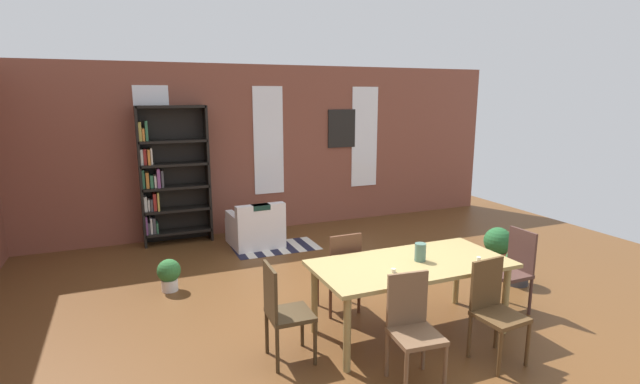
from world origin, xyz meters
name	(u,v)px	position (x,y,z in m)	size (l,w,h in m)	color
ground_plane	(374,320)	(0.00, 0.00, 0.00)	(10.90, 10.90, 0.00)	brown
back_wall_brick	(268,149)	(0.00, 4.05, 1.49)	(9.38, 0.12, 2.97)	brown
window_pane_0	(154,145)	(-1.96, 3.98, 1.64)	(0.55, 0.02, 1.93)	white
window_pane_1	(268,141)	(0.00, 3.98, 1.64)	(0.55, 0.02, 1.93)	white
window_pane_2	(364,137)	(1.96, 3.98, 1.64)	(0.55, 0.02, 1.93)	white
dining_table	(411,270)	(0.20, -0.38, 0.70)	(2.02, 0.98, 0.78)	#99834D
vase_on_table	(420,252)	(0.30, -0.38, 0.87)	(0.12, 0.12, 0.19)	#4C7266
tealight_candle_0	(393,270)	(-0.12, -0.55, 0.80)	(0.04, 0.04, 0.04)	silver
tealight_candle_1	(479,259)	(0.86, -0.61, 0.80)	(0.04, 0.04, 0.04)	silver
dining_chair_near_left	(413,325)	(-0.25, -1.09, 0.51)	(0.44, 0.44, 0.95)	brown
dining_chair_head_right	(513,268)	(1.58, -0.38, 0.51)	(0.41, 0.41, 0.95)	#482E28
dining_chair_head_left	(282,310)	(-1.19, -0.38, 0.51)	(0.41, 0.41, 0.95)	#3F2F1B
dining_chair_far_left	(341,269)	(-0.26, 0.34, 0.51)	(0.41, 0.41, 0.95)	#513121
dining_chair_near_right	(494,307)	(0.65, -1.09, 0.51)	(0.43, 0.43, 0.95)	#4F361D
bookshelf_tall	(169,176)	(-1.76, 3.79, 1.14)	(1.11, 0.34, 2.28)	black
armchair_white	(256,229)	(-0.51, 3.10, 0.28)	(0.84, 0.84, 0.75)	white
potted_plant_by_shelf	(518,266)	(2.23, 0.17, 0.25)	(0.35, 0.35, 0.48)	#333338
potted_plant_corner	(498,244)	(2.57, 0.90, 0.30)	(0.41, 0.41, 0.54)	#9E6042
potted_plant_window	(169,273)	(-2.02, 1.72, 0.23)	(0.29, 0.29, 0.42)	silver
striped_rug	(276,248)	(-0.25, 2.83, 0.00)	(1.36, 0.73, 0.01)	#1E1E33
framed_picture	(342,129)	(1.46, 3.98, 1.82)	(0.56, 0.03, 0.72)	black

